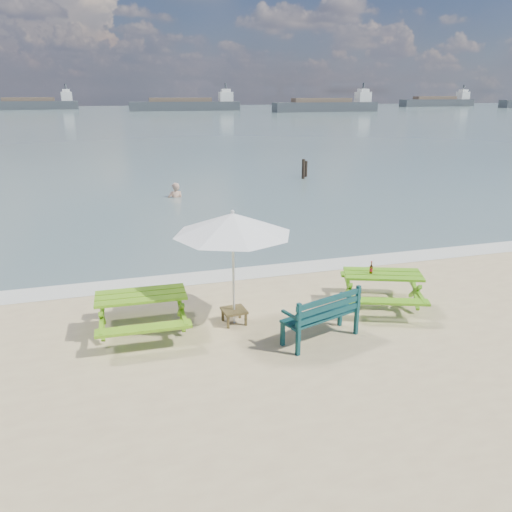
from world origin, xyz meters
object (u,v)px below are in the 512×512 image
object	(u,v)px
park_bench	(320,325)
picnic_table_left	(142,314)
picnic_table_right	(382,291)
patio_umbrella	(233,224)
swimmer	(176,204)
side_table	(234,316)
beer_bottle	(371,269)

from	to	relation	value
park_bench	picnic_table_left	bearing A→B (deg)	158.96
picnic_table_left	picnic_table_right	size ratio (longest dim) A/B	0.85
patio_umbrella	swimmer	size ratio (longest dim) A/B	1.31
picnic_table_right	park_bench	world-z (taller)	park_bench
picnic_table_left	side_table	bearing A→B (deg)	-2.97
side_table	beer_bottle	size ratio (longest dim) A/B	1.84
picnic_table_left	swimmer	distance (m)	13.19
picnic_table_right	park_bench	distance (m)	2.15
park_bench	picnic_table_right	bearing A→B (deg)	28.69
picnic_table_left	patio_umbrella	world-z (taller)	patio_umbrella
park_bench	beer_bottle	bearing A→B (deg)	33.93
park_bench	patio_umbrella	bearing A→B (deg)	140.80
picnic_table_left	picnic_table_right	world-z (taller)	picnic_table_left
picnic_table_right	side_table	world-z (taller)	picnic_table_right
picnic_table_right	patio_umbrella	xyz separation A→B (m)	(-3.28, 0.10, 1.71)
side_table	swimmer	size ratio (longest dim) A/B	0.26
picnic_table_right	park_bench	bearing A→B (deg)	-151.31
picnic_table_left	side_table	xyz separation A→B (m)	(1.80, -0.09, -0.23)
park_bench	patio_umbrella	size ratio (longest dim) A/B	0.66
beer_bottle	park_bench	bearing A→B (deg)	-146.07
beer_bottle	swimmer	world-z (taller)	beer_bottle
beer_bottle	swimmer	bearing A→B (deg)	100.60
picnic_table_left	side_table	distance (m)	1.82
picnic_table_right	side_table	xyz separation A→B (m)	(-3.28, 0.10, -0.22)
beer_bottle	patio_umbrella	bearing A→B (deg)	179.16
picnic_table_right	swimmer	size ratio (longest dim) A/B	1.20
picnic_table_left	park_bench	world-z (taller)	park_bench
side_table	patio_umbrella	world-z (taller)	patio_umbrella
park_bench	swimmer	size ratio (longest dim) A/B	0.87
picnic_table_left	swimmer	world-z (taller)	picnic_table_left
side_table	patio_umbrella	size ratio (longest dim) A/B	0.20
picnic_table_left	park_bench	distance (m)	3.43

